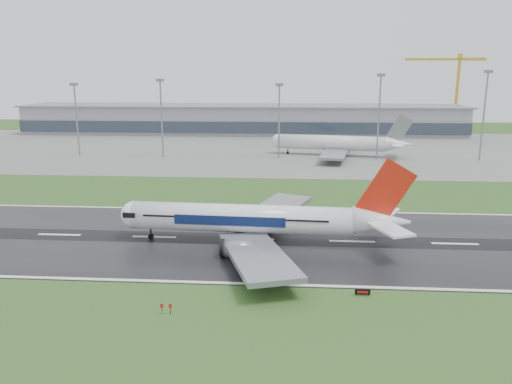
{
  "coord_description": "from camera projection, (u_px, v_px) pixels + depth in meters",
  "views": [
    {
      "loc": [
        27.54,
        -94.46,
        32.42
      ],
      "look_at": [
        20.01,
        12.0,
        7.0
      ],
      "focal_mm": 34.74,
      "sensor_mm": 36.0,
      "label": 1
    }
  ],
  "objects": [
    {
      "name": "floodmast_2",
      "position": [
        162.0,
        120.0,
        196.3
      ],
      "size": [
        0.64,
        0.64,
        29.59
      ],
      "primitive_type": "cylinder",
      "color": "gray",
      "rests_on": "ground"
    },
    {
      "name": "parked_airliner",
      "position": [
        337.0,
        135.0,
        200.38
      ],
      "size": [
        65.65,
        62.49,
        16.7
      ],
      "primitive_type": null,
      "rotation": [
        0.0,
        0.0,
        -0.18
      ],
      "color": "silver",
      "rests_on": "apron"
    },
    {
      "name": "floodmast_4",
      "position": [
        379.0,
        119.0,
        190.24
      ],
      "size": [
        0.64,
        0.64,
        31.56
      ],
      "primitive_type": "cylinder",
      "color": "gray",
      "rests_on": "ground"
    },
    {
      "name": "floodmast_1",
      "position": [
        77.0,
        121.0,
        198.88
      ],
      "size": [
        0.64,
        0.64,
        27.96
      ],
      "primitive_type": "cylinder",
      "color": "gray",
      "rests_on": "ground"
    },
    {
      "name": "floodmast_5",
      "position": [
        483.0,
        118.0,
        187.41
      ],
      "size": [
        0.64,
        0.64,
        32.84
      ],
      "primitive_type": "cylinder",
      "color": "gray",
      "rests_on": "ground"
    },
    {
      "name": "ground",
      "position": [
        154.0,
        237.0,
        101.06
      ],
      "size": [
        520.0,
        520.0,
        0.0
      ],
      "primitive_type": "plane",
      "color": "#294E1C",
      "rests_on": "ground"
    },
    {
      "name": "runway",
      "position": [
        154.0,
        237.0,
        101.05
      ],
      "size": [
        400.0,
        45.0,
        0.1
      ],
      "primitive_type": "cube",
      "color": "black",
      "rests_on": "ground"
    },
    {
      "name": "main_airliner",
      "position": [
        261.0,
        202.0,
        95.37
      ],
      "size": [
        58.96,
        56.41,
        16.65
      ],
      "primitive_type": null,
      "rotation": [
        0.0,
        0.0,
        -0.05
      ],
      "color": "white",
      "rests_on": "runway"
    },
    {
      "name": "tower_crane",
      "position": [
        457.0,
        93.0,
        281.73
      ],
      "size": [
        44.26,
        4.2,
        43.68
      ],
      "primitive_type": null,
      "rotation": [
        0.0,
        0.0,
        -0.04
      ],
      "color": "gold",
      "rests_on": "ground"
    },
    {
      "name": "floodmast_3",
      "position": [
        279.0,
        123.0,
        193.3
      ],
      "size": [
        0.64,
        0.64,
        27.93
      ],
      "primitive_type": "cylinder",
      "color": "gray",
      "rests_on": "ground"
    },
    {
      "name": "runway_sign",
      "position": [
        363.0,
        292.0,
        74.36
      ],
      "size": [
        2.31,
        0.62,
        1.04
      ],
      "primitive_type": null,
      "rotation": [
        0.0,
        0.0,
        -0.16
      ],
      "color": "black",
      "rests_on": "ground"
    },
    {
      "name": "apron",
      "position": [
        229.0,
        148.0,
        222.35
      ],
      "size": [
        400.0,
        130.0,
        0.08
      ],
      "primitive_type": "cube",
      "color": "slate",
      "rests_on": "ground"
    },
    {
      "name": "terminal",
      "position": [
        242.0,
        120.0,
        278.84
      ],
      "size": [
        240.0,
        36.0,
        15.0
      ],
      "primitive_type": "cube",
      "color": "gray",
      "rests_on": "ground"
    }
  ]
}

